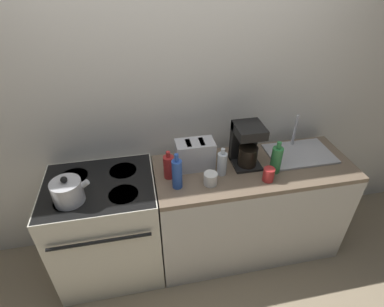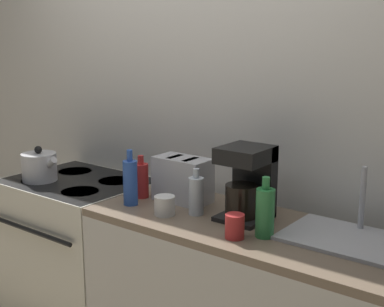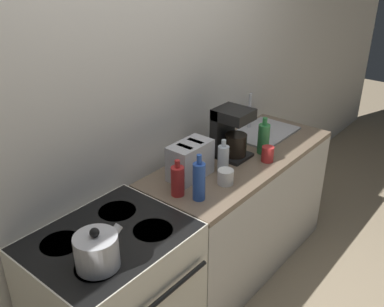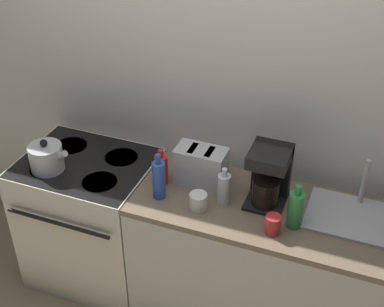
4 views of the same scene
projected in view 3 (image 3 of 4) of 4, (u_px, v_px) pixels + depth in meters
name	position (u px, v px, depth m)	size (l,w,h in m)	color
wall_back	(141.00, 106.00, 2.51)	(8.00, 0.05, 2.60)	silver
stove	(115.00, 303.00, 2.25)	(0.78, 0.66, 0.89)	silver
counter_block	(239.00, 211.00, 3.04)	(1.51, 0.59, 0.89)	silver
kettle	(97.00, 251.00, 1.84)	(0.24, 0.19, 0.20)	silver
toaster	(190.00, 160.00, 2.54)	(0.28, 0.16, 0.22)	#BCBCC1
coffee_maker	(230.00, 132.00, 2.77)	(0.20, 0.22, 0.33)	black
sink_tray	(263.00, 131.00, 3.17)	(0.50, 0.35, 0.28)	#B7B7BC
bottle_blue	(199.00, 181.00, 2.31)	(0.07, 0.07, 0.27)	#2D56B7
bottle_clear	(223.00, 159.00, 2.60)	(0.07, 0.07, 0.22)	silver
bottle_red	(178.00, 180.00, 2.36)	(0.07, 0.07, 0.22)	#B72828
bottle_green	(264.00, 138.00, 2.84)	(0.08, 0.08, 0.25)	#338C47
cup_white	(226.00, 177.00, 2.49)	(0.09, 0.09, 0.09)	white
cup_red	(268.00, 154.00, 2.75)	(0.08, 0.08, 0.10)	red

